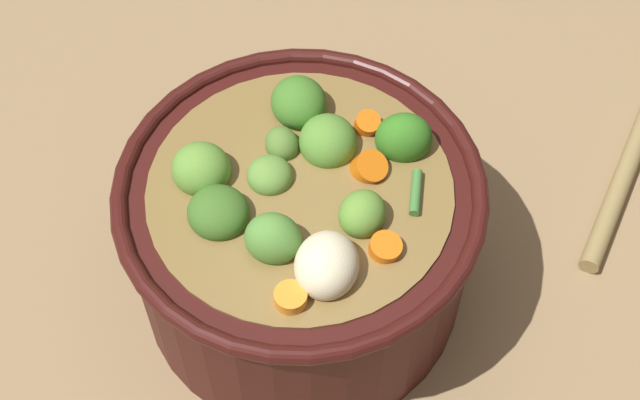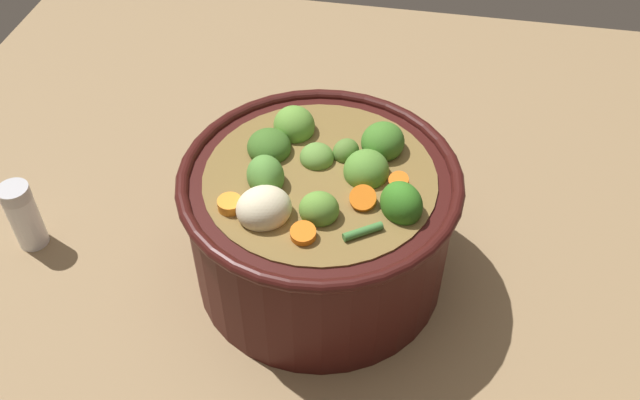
{
  "view_description": "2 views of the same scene",
  "coord_description": "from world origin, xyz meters",
  "views": [
    {
      "loc": [
        0.26,
        -0.27,
        0.68
      ],
      "look_at": [
        0.01,
        0.0,
        0.13
      ],
      "focal_mm": 52.87,
      "sensor_mm": 36.0,
      "label": 1
    },
    {
      "loc": [
        0.46,
        0.09,
        0.57
      ],
      "look_at": [
        0.01,
        0.0,
        0.11
      ],
      "focal_mm": 39.28,
      "sensor_mm": 36.0,
      "label": 2
    }
  ],
  "objects": [
    {
      "name": "salt_shaker",
      "position": [
        0.02,
        -0.31,
        0.04
      ],
      "size": [
        0.03,
        0.03,
        0.08
      ],
      "color": "silver",
      "rests_on": "ground_plane"
    },
    {
      "name": "ground_plane",
      "position": [
        0.0,
        0.0,
        0.0
      ],
      "size": [
        1.1,
        1.1,
        0.0
      ],
      "primitive_type": "plane",
      "color": "#8C704C"
    },
    {
      "name": "cooking_pot",
      "position": [
        0.0,
        0.0,
        0.07
      ],
      "size": [
        0.27,
        0.27,
        0.16
      ],
      "color": "#38110F",
      "rests_on": "ground_plane"
    }
  ]
}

